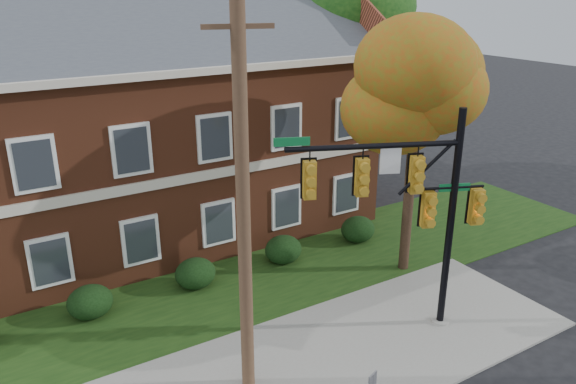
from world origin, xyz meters
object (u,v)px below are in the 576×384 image
hedge_center (195,273)px  traffic_signal (412,200)px  apartment_building (136,115)px  hedge_far_right (358,229)px  hedge_right (283,250)px  tree_far_rear (107,4)px  tree_near_right (426,86)px  tree_right_rear (357,20)px  hedge_left (90,302)px  utility_pole (243,210)px

hedge_center → traffic_signal: size_ratio=0.21×
apartment_building → hedge_far_right: (7.00, -5.25, -4.46)m
hedge_right → tree_far_rear: size_ratio=0.12×
hedge_right → tree_near_right: 7.72m
hedge_center → traffic_signal: (4.39, -5.51, 3.64)m
tree_near_right → apartment_building: bearing=131.8°
tree_near_right → tree_right_rear: 9.94m
hedge_left → hedge_far_right: size_ratio=1.00×
hedge_left → hedge_center: (3.50, 0.00, 0.00)m
tree_right_rear → tree_far_rear: 12.20m
hedge_center → tree_right_rear: tree_right_rear is taller
apartment_building → hedge_left: apartment_building is taller
hedge_center → hedge_far_right: (7.00, 0.00, 0.00)m
traffic_signal → apartment_building: bearing=135.1°
tree_far_rear → traffic_signal: (3.05, -18.60, -4.68)m
hedge_left → hedge_far_right: (10.50, 0.00, 0.00)m
utility_pole → traffic_signal: bearing=16.3°
hedge_right → tree_right_rear: tree_right_rear is taller
hedge_center → traffic_signal: traffic_signal is taller
apartment_building → hedge_right: size_ratio=13.43×
apartment_building → tree_far_rear: 8.84m
traffic_signal → utility_pole: utility_pole is taller
tree_right_rear → tree_near_right: bearing=-114.6°
hedge_right → traffic_signal: traffic_signal is taller
hedge_left → tree_far_rear: (4.84, 13.09, 8.32)m
traffic_signal → tree_near_right: bearing=66.2°
apartment_building → tree_far_rear: (1.34, 7.84, 3.86)m
tree_right_rear → hedge_left: bearing=-157.6°
hedge_left → tree_right_rear: tree_right_rear is taller
hedge_left → utility_pole: bearing=-63.6°
traffic_signal → utility_pole: bearing=-158.0°
tree_right_rear → traffic_signal: tree_right_rear is taller
hedge_far_right → utility_pole: bearing=-145.2°
apartment_building → hedge_right: (3.50, -5.25, -4.46)m
hedge_left → traffic_signal: size_ratio=0.21×
tree_right_rear → utility_pole: bearing=-136.4°
hedge_center → tree_near_right: (7.22, -2.83, 6.14)m
hedge_far_right → tree_right_rear: bearing=54.8°
traffic_signal → utility_pole: 5.26m
tree_right_rear → hedge_right: bearing=-142.0°
tree_far_rear → hedge_center: bearing=-95.9°
hedge_right → tree_far_rear: 15.66m
tree_near_right → tree_far_rear: tree_far_rear is taller
apartment_building → hedge_left: size_ratio=13.43×
tree_far_rear → hedge_left: bearing=-110.3°
apartment_building → utility_pole: 10.71m
hedge_far_right → apartment_building: bearing=143.1°
hedge_center → tree_far_rear: size_ratio=0.12×
hedge_center → hedge_right: same height
hedge_right → tree_right_rear: bearing=38.0°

